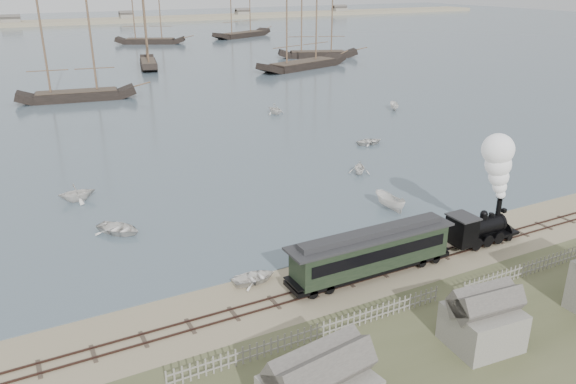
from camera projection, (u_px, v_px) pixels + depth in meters
name	position (u px, v px, depth m)	size (l,w,h in m)	color
ground	(344.00, 267.00, 43.18)	(600.00, 600.00, 0.00)	tan
harbor_water	(59.00, 43.00, 183.36)	(600.00, 336.00, 0.06)	#43525F
rail_track	(359.00, 278.00, 41.51)	(120.00, 1.80, 0.16)	#3B2620
picket_fence_west	(318.00, 340.00, 34.58)	(19.00, 0.10, 1.20)	slate
picket_fence_east	(537.00, 272.00, 42.43)	(15.00, 0.10, 1.20)	slate
shed_mid	(480.00, 344.00, 34.15)	(4.00, 3.50, 3.60)	slate
far_spit	(36.00, 25.00, 249.35)	(500.00, 20.00, 1.80)	tan
locomotive	(494.00, 196.00, 45.73)	(7.18, 2.68, 8.95)	black
passenger_coach	(371.00, 251.00, 41.21)	(13.46, 2.60, 3.27)	black
beached_dinghy	(254.00, 277.00, 41.00)	(3.35, 2.39, 0.69)	silver
rowboat_0	(119.00, 228.00, 48.58)	(4.13, 2.95, 0.85)	silver
rowboat_1	(77.00, 192.00, 55.28)	(3.47, 2.99, 1.83)	silver
rowboat_2	(389.00, 202.00, 53.45)	(3.79, 1.42, 1.46)	silver
rowboat_3	(370.00, 141.00, 74.13)	(3.61, 2.58, 0.75)	silver
rowboat_4	(359.00, 167.00, 62.95)	(2.84, 2.45, 1.50)	silver
rowboat_5	(394.00, 106.00, 92.74)	(3.23, 1.21, 1.25)	silver
rowboat_7	(275.00, 109.00, 89.86)	(3.28, 2.83, 1.73)	silver
schooner_2	(70.00, 43.00, 96.40)	(20.13, 4.64, 20.00)	black
schooner_3	(145.00, 25.00, 131.55)	(17.39, 4.01, 20.00)	black
schooner_4	(303.00, 25.00, 130.61)	(26.21, 6.05, 20.00)	black
schooner_5	(318.00, 19.00, 148.21)	(21.18, 4.89, 20.00)	black
schooner_8	(148.00, 12.00, 178.18)	(21.99, 5.07, 20.00)	black
schooner_9	(242.00, 8.00, 197.71)	(25.70, 5.93, 20.00)	black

